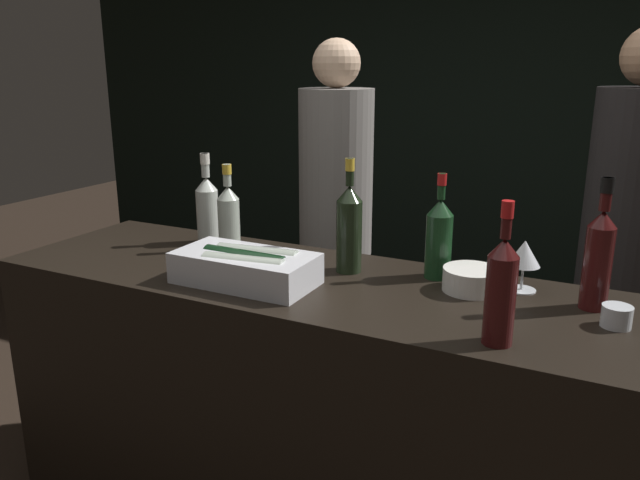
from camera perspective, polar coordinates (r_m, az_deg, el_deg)
wall_back_chalkboard at (r=4.15m, az=15.32°, el=11.51°), size 6.40×0.06×2.80m
bar_counter at (r=2.18m, az=-0.39°, el=-16.40°), size 2.13×0.64×1.02m
ice_bin_with_bottles at (r=1.92m, az=-6.76°, el=-2.39°), size 0.43×0.22×0.11m
bowl_white at (r=1.90m, az=13.66°, el=-3.48°), size 0.17×0.17×0.07m
wine_glass at (r=1.92m, az=18.17°, el=-1.30°), size 0.10×0.10×0.15m
candle_votive at (r=1.77m, az=25.49°, el=-6.31°), size 0.08×0.08×0.06m
white_wine_bottle at (r=2.35m, az=-10.27°, el=2.97°), size 0.08×0.08×0.34m
red_wine_bottle_burgundy at (r=1.97m, az=10.82°, el=0.30°), size 0.08×0.08×0.33m
champagne_bottle at (r=1.99m, az=2.68°, el=1.23°), size 0.08×0.08×0.37m
red_wine_bottle_tall at (r=1.53m, az=16.22°, el=-4.20°), size 0.07×0.07×0.35m
red_wine_bottle_black_foil at (r=1.84m, az=24.11°, el=-1.29°), size 0.07×0.07×0.36m
rose_wine_bottle at (r=2.25m, az=-8.35°, el=2.24°), size 0.08×0.08×0.31m
person_in_hoodie at (r=2.86m, az=1.43°, el=2.27°), size 0.33×0.33×1.78m
person_blond_tee at (r=2.59m, az=26.20°, el=-0.48°), size 0.33×0.33×1.80m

